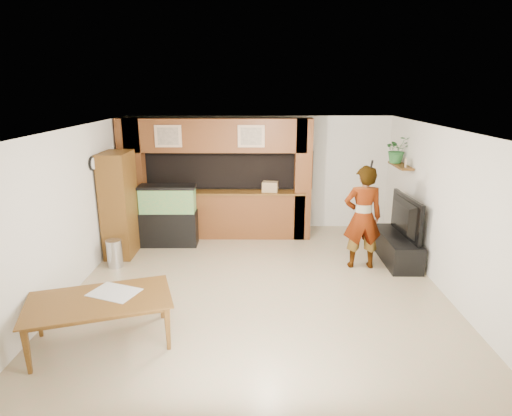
{
  "coord_description": "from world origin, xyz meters",
  "views": [
    {
      "loc": [
        0.02,
        -6.53,
        3.21
      ],
      "look_at": [
        -0.04,
        0.6,
        1.19
      ],
      "focal_mm": 30.0,
      "sensor_mm": 36.0,
      "label": 1
    }
  ],
  "objects_px": {
    "person": "(363,217)",
    "dining_table": "(101,323)",
    "pantry_cabinet": "(119,205)",
    "aquarium": "(169,216)",
    "television": "(400,216)"
  },
  "relations": [
    {
      "from": "aquarium",
      "to": "pantry_cabinet",
      "type": "bearing_deg",
      "value": -149.27
    },
    {
      "from": "pantry_cabinet",
      "to": "dining_table",
      "type": "relative_size",
      "value": 1.15
    },
    {
      "from": "pantry_cabinet",
      "to": "person",
      "type": "relative_size",
      "value": 1.07
    },
    {
      "from": "person",
      "to": "pantry_cabinet",
      "type": "bearing_deg",
      "value": -7.72
    },
    {
      "from": "aquarium",
      "to": "television",
      "type": "height_order",
      "value": "aquarium"
    },
    {
      "from": "dining_table",
      "to": "television",
      "type": "bearing_deg",
      "value": 13.36
    },
    {
      "from": "aquarium",
      "to": "dining_table",
      "type": "distance_m",
      "value": 3.65
    },
    {
      "from": "pantry_cabinet",
      "to": "dining_table",
      "type": "xyz_separation_m",
      "value": [
        0.7,
        -3.13,
        -0.71
      ]
    },
    {
      "from": "person",
      "to": "dining_table",
      "type": "xyz_separation_m",
      "value": [
        -3.88,
        -2.53,
        -0.64
      ]
    },
    {
      "from": "dining_table",
      "to": "aquarium",
      "type": "bearing_deg",
      "value": 69.91
    },
    {
      "from": "pantry_cabinet",
      "to": "television",
      "type": "xyz_separation_m",
      "value": [
        5.35,
        -0.29,
        -0.14
      ]
    },
    {
      "from": "pantry_cabinet",
      "to": "television",
      "type": "height_order",
      "value": "pantry_cabinet"
    },
    {
      "from": "aquarium",
      "to": "dining_table",
      "type": "xyz_separation_m",
      "value": [
        -0.13,
        -3.64,
        -0.32
      ]
    },
    {
      "from": "aquarium",
      "to": "person",
      "type": "height_order",
      "value": "person"
    },
    {
      "from": "pantry_cabinet",
      "to": "person",
      "type": "height_order",
      "value": "pantry_cabinet"
    }
  ]
}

